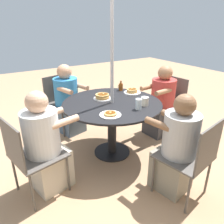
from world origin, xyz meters
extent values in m
plane|color=tan|center=(0.00, 0.00, 0.00)|extent=(12.00, 12.00, 0.00)
cylinder|color=black|center=(0.00, 0.00, 0.01)|extent=(0.49, 0.49, 0.01)
cylinder|color=black|center=(0.00, 0.00, 0.36)|extent=(0.12, 0.12, 0.72)
cylinder|color=black|center=(0.00, 0.00, 0.73)|extent=(1.27, 1.27, 0.02)
cylinder|color=#ADADB2|center=(0.00, 0.00, 1.16)|extent=(0.04, 0.04, 2.33)
cylinder|color=#514C47|center=(0.02, -0.88, 0.22)|extent=(0.02, 0.02, 0.44)
cylinder|color=#514C47|center=(0.41, -0.77, 0.22)|extent=(0.02, 0.02, 0.44)
cylinder|color=#514C47|center=(0.12, -1.26, 0.22)|extent=(0.02, 0.02, 0.44)
cylinder|color=#514C47|center=(0.51, -1.16, 0.22)|extent=(0.02, 0.02, 0.44)
cube|color=#514C47|center=(0.27, -1.02, 0.45)|extent=(0.58, 0.58, 0.02)
cube|color=#514C47|center=(0.33, -1.24, 0.67)|extent=(0.44, 0.13, 0.42)
cube|color=slate|center=(0.24, -0.91, 0.22)|extent=(0.44, 0.47, 0.44)
cylinder|color=teal|center=(0.25, -0.96, 0.67)|extent=(0.37, 0.37, 0.45)
sphere|color=tan|center=(0.25, -0.96, 0.99)|extent=(0.22, 0.22, 0.22)
cylinder|color=tan|center=(0.06, -0.81, 0.77)|extent=(0.15, 0.32, 0.07)
cylinder|color=tan|center=(0.35, -0.74, 0.77)|extent=(0.15, 0.32, 0.07)
cylinder|color=#514C47|center=(0.88, -0.01, 0.22)|extent=(0.02, 0.02, 0.44)
cylinder|color=#514C47|center=(0.79, 0.38, 0.22)|extent=(0.02, 0.02, 0.44)
cylinder|color=#514C47|center=(1.27, 0.07, 0.22)|extent=(0.02, 0.02, 0.44)
cylinder|color=#514C47|center=(1.18, 0.46, 0.22)|extent=(0.02, 0.02, 0.44)
cube|color=#514C47|center=(1.03, 0.23, 0.45)|extent=(0.56, 0.56, 0.02)
cube|color=#514C47|center=(1.25, 0.27, 0.67)|extent=(0.11, 0.44, 0.42)
cube|color=beige|center=(0.92, 0.20, 0.22)|extent=(0.44, 0.41, 0.44)
cylinder|color=white|center=(0.97, 0.21, 0.68)|extent=(0.36, 0.36, 0.47)
sphere|color=#DBA884|center=(0.97, 0.21, 1.01)|extent=(0.22, 0.22, 0.22)
cylinder|color=#DBA884|center=(0.81, 0.03, 0.79)|extent=(0.32, 0.13, 0.07)
cylinder|color=#DBA884|center=(0.75, 0.31, 0.79)|extent=(0.32, 0.13, 0.07)
cylinder|color=#514C47|center=(0.04, 0.87, 0.22)|extent=(0.02, 0.02, 0.44)
cylinder|color=#514C47|center=(-0.36, 0.80, 0.22)|extent=(0.02, 0.02, 0.44)
cylinder|color=#514C47|center=(-0.04, 1.27, 0.22)|extent=(0.02, 0.02, 0.44)
cylinder|color=#514C47|center=(-0.43, 1.19, 0.22)|extent=(0.02, 0.02, 0.44)
cube|color=#514C47|center=(-0.20, 1.03, 0.45)|extent=(0.55, 0.55, 0.02)
cube|color=#514C47|center=(-0.24, 1.26, 0.67)|extent=(0.44, 0.10, 0.42)
cube|color=gray|center=(-0.17, 0.92, 0.22)|extent=(0.40, 0.42, 0.44)
cylinder|color=#B2B2B2|center=(-0.18, 0.98, 0.67)|extent=(0.35, 0.35, 0.46)
sphere|color=brown|center=(-0.18, 0.98, 1.00)|extent=(0.21, 0.21, 0.21)
cylinder|color=brown|center=(-0.01, 0.83, 0.78)|extent=(0.12, 0.29, 0.07)
cylinder|color=brown|center=(-0.29, 0.77, 0.78)|extent=(0.12, 0.29, 0.07)
cylinder|color=#514C47|center=(-0.87, 0.13, 0.22)|extent=(0.02, 0.02, 0.44)
cylinder|color=#514C47|center=(-0.83, -0.27, 0.22)|extent=(0.02, 0.02, 0.44)
cylinder|color=#514C47|center=(-1.27, 0.10, 0.22)|extent=(0.02, 0.02, 0.44)
cylinder|color=#514C47|center=(-1.23, -0.30, 0.22)|extent=(0.02, 0.02, 0.44)
cube|color=#514C47|center=(-1.05, -0.09, 0.45)|extent=(0.51, 0.51, 0.02)
cube|color=#514C47|center=(-1.28, -0.11, 0.67)|extent=(0.05, 0.45, 0.42)
cube|color=#3D3D42|center=(-0.93, -0.08, 0.22)|extent=(0.41, 0.38, 0.44)
cylinder|color=#B73833|center=(-0.99, -0.08, 0.67)|extent=(0.37, 0.37, 0.45)
sphere|color=#A3704C|center=(-0.99, -0.08, 0.99)|extent=(0.22, 0.22, 0.22)
cylinder|color=#A3704C|center=(-0.82, 0.08, 0.77)|extent=(0.30, 0.09, 0.07)
cylinder|color=#A3704C|center=(-0.79, -0.21, 0.77)|extent=(0.30, 0.09, 0.07)
cylinder|color=white|center=(-0.46, -0.18, 0.75)|extent=(0.24, 0.24, 0.01)
cylinder|color=tan|center=(-0.45, -0.18, 0.76)|extent=(0.15, 0.15, 0.01)
cylinder|color=tan|center=(-0.45, -0.18, 0.78)|extent=(0.14, 0.14, 0.01)
cylinder|color=tan|center=(-0.45, -0.17, 0.79)|extent=(0.14, 0.14, 0.01)
cylinder|color=tan|center=(-0.45, -0.18, 0.80)|extent=(0.15, 0.15, 0.01)
ellipsoid|color=brown|center=(-0.46, -0.18, 0.81)|extent=(0.12, 0.11, 0.00)
cube|color=#F4E084|center=(-0.46, -0.19, 0.81)|extent=(0.02, 0.02, 0.01)
cylinder|color=white|center=(0.03, -0.19, 0.75)|extent=(0.24, 0.24, 0.01)
cylinder|color=tan|center=(0.02, -0.19, 0.76)|extent=(0.17, 0.17, 0.01)
cylinder|color=tan|center=(0.04, -0.18, 0.78)|extent=(0.19, 0.19, 0.01)
cylinder|color=tan|center=(0.03, -0.19, 0.79)|extent=(0.18, 0.18, 0.01)
cylinder|color=tan|center=(0.03, -0.19, 0.80)|extent=(0.18, 0.18, 0.01)
ellipsoid|color=brown|center=(0.03, -0.19, 0.81)|extent=(0.15, 0.13, 0.00)
cube|color=#F4E084|center=(0.02, -0.18, 0.82)|extent=(0.02, 0.02, 0.01)
cylinder|color=white|center=(0.23, 0.33, 0.75)|extent=(0.24, 0.24, 0.01)
cylinder|color=tan|center=(0.23, 0.33, 0.76)|extent=(0.15, 0.15, 0.01)
cylinder|color=tan|center=(0.23, 0.34, 0.77)|extent=(0.15, 0.15, 0.01)
ellipsoid|color=brown|center=(0.23, 0.33, 0.78)|extent=(0.12, 0.11, 0.00)
cube|color=#F4E084|center=(0.24, 0.34, 0.79)|extent=(0.02, 0.02, 0.01)
cylinder|color=brown|center=(-0.39, -0.37, 0.80)|extent=(0.06, 0.06, 0.10)
cylinder|color=brown|center=(-0.39, -0.37, 0.87)|extent=(0.03, 0.03, 0.04)
torus|color=brown|center=(-0.36, -0.37, 0.81)|extent=(0.05, 0.01, 0.05)
cylinder|color=beige|center=(-0.29, 0.30, 0.80)|extent=(0.09, 0.09, 0.10)
cylinder|color=white|center=(-0.29, 0.30, 0.85)|extent=(0.09, 0.09, 0.01)
cylinder|color=silver|center=(-0.14, 0.35, 0.81)|extent=(0.07, 0.07, 0.13)
camera|label=1|loc=(1.40, 2.21, 1.73)|focal=35.00mm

